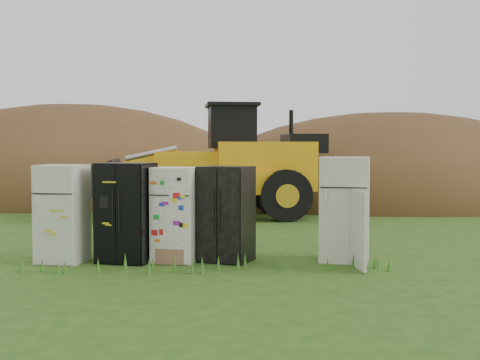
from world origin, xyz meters
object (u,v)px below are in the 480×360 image
object	(u,v)px
fridge_leftmost	(63,214)
fridge_dark_mid	(226,214)
fridge_open_door	(345,209)
wheel_loader	(203,161)
fridge_sticker	(176,214)
fridge_black_side	(126,212)

from	to	relation	value
fridge_leftmost	fridge_dark_mid	distance (m)	2.87
fridge_open_door	wheel_loader	distance (m)	7.29
fridge_sticker	fridge_black_side	bearing A→B (deg)	-166.01
fridge_sticker	fridge_dark_mid	bearing A→B (deg)	14.23
fridge_open_door	fridge_sticker	bearing A→B (deg)	-165.15
fridge_black_side	fridge_sticker	distance (m)	0.88
fridge_sticker	fridge_open_door	size ratio (longest dim) A/B	0.90
fridge_sticker	fridge_open_door	world-z (taller)	fridge_open_door
fridge_leftmost	wheel_loader	distance (m)	7.13
fridge_dark_mid	wheel_loader	bearing A→B (deg)	119.74
fridge_black_side	fridge_sticker	bearing A→B (deg)	16.68
fridge_leftmost	fridge_sticker	xyz separation A→B (m)	(1.99, 0.04, -0.02)
fridge_leftmost	fridge_black_side	distance (m)	1.11
fridge_black_side	fridge_open_door	xyz separation A→B (m)	(3.87, 0.03, 0.05)
fridge_open_door	wheel_loader	size ratio (longest dim) A/B	0.27
fridge_dark_mid	fridge_leftmost	bearing A→B (deg)	-155.07
fridge_black_side	fridge_dark_mid	distance (m)	1.76
wheel_loader	fridge_leftmost	bearing A→B (deg)	-113.50
fridge_leftmost	fridge_dark_mid	size ratio (longest dim) A/B	1.02
fridge_dark_mid	fridge_sticker	bearing A→B (deg)	-155.14
fridge_leftmost	wheel_loader	xyz separation A→B (m)	(2.17, 6.75, 0.79)
fridge_dark_mid	fridge_open_door	size ratio (longest dim) A/B	0.91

